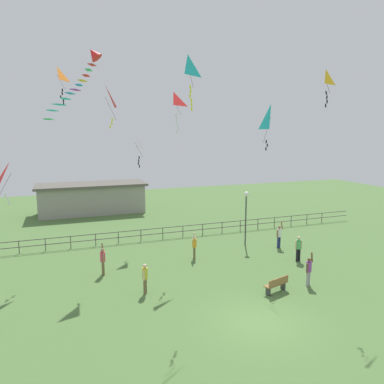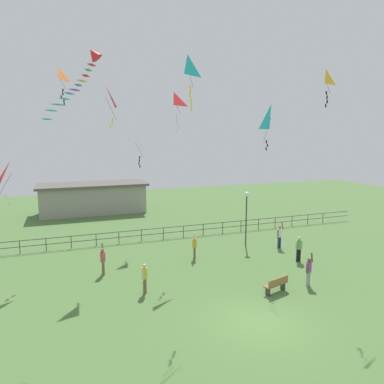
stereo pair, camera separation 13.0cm
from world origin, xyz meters
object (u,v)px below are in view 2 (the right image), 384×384
(person_4, at_px, (309,270))
(kite_4, at_px, (174,102))
(kite_6, at_px, (188,68))
(kite_0, at_px, (106,98))
(kite_2, at_px, (325,79))
(park_bench, at_px, (276,284))
(kite_1, at_px, (58,76))
(kite_5, at_px, (136,144))
(person_1, at_px, (145,276))
(person_0, at_px, (103,259))
(kite_7, at_px, (11,174))
(person_2, at_px, (280,235))
(person_3, at_px, (299,247))
(person_5, at_px, (194,245))
(kite_3, at_px, (271,118))
(streamer_kite, at_px, (90,60))
(lamppost, at_px, (246,206))

(person_4, relative_size, kite_4, 0.72)
(kite_6, bearing_deg, kite_0, 127.03)
(person_4, bearing_deg, kite_2, 36.06)
(kite_2, bearing_deg, park_bench, -164.29)
(kite_1, relative_size, kite_4, 0.94)
(kite_5, bearing_deg, park_bench, -65.78)
(park_bench, distance_m, person_1, 6.99)
(person_0, xyz_separation_m, person_1, (1.79, -3.36, -0.03))
(kite_0, relative_size, kite_4, 1.00)
(kite_7, bearing_deg, person_2, 3.87)
(person_1, bearing_deg, kite_5, 80.75)
(person_3, relative_size, person_5, 0.92)
(park_bench, height_order, kite_0, kite_0)
(kite_4, bearing_deg, person_1, -122.23)
(park_bench, bearing_deg, person_4, 4.42)
(kite_0, height_order, kite_7, kite_0)
(person_3, xyz_separation_m, kite_6, (-7.92, -0.60, 10.75))
(person_3, relative_size, kite_0, 0.65)
(kite_0, relative_size, kite_6, 0.92)
(person_0, distance_m, kite_6, 11.96)
(park_bench, relative_size, kite_2, 0.77)
(park_bench, relative_size, person_1, 0.96)
(person_2, relative_size, kite_3, 0.71)
(person_3, height_order, kite_1, kite_1)
(kite_0, xyz_separation_m, streamer_kite, (-1.18, -4.29, 1.40))
(kite_1, relative_size, kite_2, 1.21)
(lamppost, relative_size, person_2, 2.07)
(park_bench, distance_m, kite_0, 14.84)
(person_2, xyz_separation_m, kite_3, (-2.65, -2.50, 8.30))
(person_0, relative_size, kite_6, 0.67)
(kite_4, distance_m, kite_6, 4.79)
(person_0, distance_m, person_4, 11.88)
(person_4, distance_m, streamer_kite, 15.86)
(person_1, xyz_separation_m, person_3, (10.57, 1.25, 0.05))
(person_2, distance_m, kite_4, 12.21)
(kite_0, xyz_separation_m, kite_6, (3.67, -4.86, 1.21))
(person_4, relative_size, kite_3, 0.67)
(kite_0, xyz_separation_m, kite_3, (9.36, -3.89, -1.23))
(kite_1, height_order, kite_4, kite_1)
(park_bench, distance_m, person_0, 10.12)
(person_5, bearing_deg, person_1, -136.23)
(kite_6, xyz_separation_m, streamer_kite, (-4.85, 0.58, 0.19))
(person_4, bearing_deg, kite_6, 155.28)
(park_bench, distance_m, person_2, 7.82)
(lamppost, relative_size, kite_7, 1.83)
(lamppost, xyz_separation_m, person_4, (-0.25, -7.74, -2.07))
(park_bench, relative_size, kite_0, 0.59)
(person_0, xyz_separation_m, kite_1, (-1.92, 5.26, 11.15))
(person_3, relative_size, kite_2, 0.85)
(person_5, bearing_deg, park_bench, -70.74)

